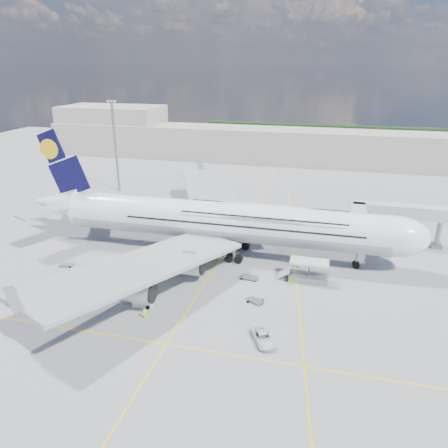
% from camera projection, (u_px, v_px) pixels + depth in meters
% --- Properties ---
extents(ground, '(300.00, 300.00, 0.00)m').
position_uv_depth(ground, '(208.00, 277.00, 76.22)').
color(ground, gray).
rests_on(ground, ground).
extents(taxi_line_main, '(0.25, 220.00, 0.01)m').
position_uv_depth(taxi_line_main, '(208.00, 277.00, 76.21)').
color(taxi_line_main, yellow).
rests_on(taxi_line_main, ground).
extents(taxi_line_cross, '(120.00, 0.25, 0.01)m').
position_uv_depth(taxi_line_cross, '(166.00, 344.00, 58.08)').
color(taxi_line_cross, yellow).
rests_on(taxi_line_cross, ground).
extents(taxi_line_diag, '(14.16, 99.06, 0.01)m').
position_uv_depth(taxi_line_diag, '(295.00, 261.00, 82.03)').
color(taxi_line_diag, yellow).
rests_on(taxi_line_diag, ground).
extents(airliner, '(77.26, 79.15, 23.71)m').
position_uv_depth(airliner, '(224.00, 221.00, 82.80)').
color(airliner, white).
rests_on(airliner, ground).
extents(jet_bridge, '(18.80, 12.10, 8.50)m').
position_uv_depth(jet_bridge, '(383.00, 215.00, 85.87)').
color(jet_bridge, '#B7B7BC').
rests_on(jet_bridge, ground).
extents(cargo_loader, '(8.53, 3.20, 3.67)m').
position_uv_depth(cargo_loader, '(307.00, 274.00, 74.50)').
color(cargo_loader, silver).
rests_on(cargo_loader, ground).
extents(light_mast, '(3.00, 0.70, 25.50)m').
position_uv_depth(light_mast, '(115.00, 145.00, 121.64)').
color(light_mast, gray).
rests_on(light_mast, ground).
extents(terminal, '(180.00, 16.00, 12.00)m').
position_uv_depth(terminal, '(281.00, 146.00, 160.23)').
color(terminal, '#B2AD9E').
rests_on(terminal, ground).
extents(hangar, '(40.00, 22.00, 18.00)m').
position_uv_depth(hangar, '(113.00, 128.00, 179.94)').
color(hangar, '#B2AD9E').
rests_on(hangar, ground).
extents(tree_line, '(160.00, 6.00, 8.00)m').
position_uv_depth(tree_line, '(384.00, 136.00, 192.45)').
color(tree_line, '#193814').
rests_on(tree_line, ground).
extents(dolly_row_a, '(2.72, 1.46, 1.72)m').
position_uv_depth(dolly_row_a, '(113.00, 263.00, 79.39)').
color(dolly_row_a, gray).
rests_on(dolly_row_a, ground).
extents(dolly_row_b, '(3.32, 2.08, 1.98)m').
position_uv_depth(dolly_row_b, '(135.00, 269.00, 76.66)').
color(dolly_row_b, gray).
rests_on(dolly_row_b, ground).
extents(dolly_row_c, '(3.01, 2.13, 0.40)m').
position_uv_depth(dolly_row_c, '(123.00, 267.00, 79.05)').
color(dolly_row_c, gray).
rests_on(dolly_row_c, ground).
extents(dolly_back, '(2.82, 1.92, 0.38)m').
position_uv_depth(dolly_back, '(67.00, 265.00, 79.98)').
color(dolly_back, gray).
rests_on(dolly_back, ground).
extents(dolly_nose_far, '(3.02, 2.57, 0.39)m').
position_uv_depth(dolly_nose_far, '(255.00, 300.00, 68.09)').
color(dolly_nose_far, gray).
rests_on(dolly_nose_far, ground).
extents(dolly_nose_near, '(3.25, 2.05, 0.45)m').
position_uv_depth(dolly_nose_near, '(249.00, 277.00, 75.31)').
color(dolly_nose_near, gray).
rests_on(dolly_nose_near, ground).
extents(baggage_tug, '(3.05, 1.64, 1.83)m').
position_uv_depth(baggage_tug, '(143.00, 302.00, 66.77)').
color(baggage_tug, silver).
rests_on(baggage_tug, ground).
extents(catering_truck_inner, '(7.41, 2.99, 4.41)m').
position_uv_depth(catering_truck_inner, '(232.00, 223.00, 95.16)').
color(catering_truck_inner, gray).
rests_on(catering_truck_inner, ground).
extents(catering_truck_outer, '(6.77, 2.88, 3.97)m').
position_uv_depth(catering_truck_outer, '(212.00, 194.00, 116.84)').
color(catering_truck_outer, gray).
rests_on(catering_truck_outer, ground).
extents(service_van, '(4.31, 5.51, 1.39)m').
position_uv_depth(service_van, '(263.00, 338.00, 58.27)').
color(service_van, silver).
rests_on(service_van, ground).
extents(crew_nose, '(0.82, 0.84, 1.95)m').
position_uv_depth(crew_nose, '(327.00, 261.00, 79.78)').
color(crew_nose, '#ABEE19').
rests_on(crew_nose, ground).
extents(crew_loader, '(0.89, 0.77, 1.56)m').
position_uv_depth(crew_loader, '(291.00, 282.00, 72.61)').
color(crew_loader, '#BFFE1A').
rests_on(crew_loader, ground).
extents(crew_wing, '(0.77, 0.96, 1.52)m').
position_uv_depth(crew_wing, '(116.00, 272.00, 76.20)').
color(crew_wing, '#BEFF1A').
rests_on(crew_wing, ground).
extents(crew_van, '(0.97, 1.05, 1.81)m').
position_uv_depth(crew_van, '(298.00, 262.00, 79.49)').
color(crew_van, '#E0F319').
rests_on(crew_van, ground).
extents(crew_tug, '(1.20, 0.93, 1.64)m').
position_uv_depth(crew_tug, '(145.00, 314.00, 63.53)').
color(crew_tug, '#BDFF1A').
rests_on(crew_tug, ground).
extents(cone_wing_left_inner, '(0.44, 0.44, 0.57)m').
position_uv_depth(cone_wing_left_inner, '(175.00, 218.00, 103.83)').
color(cone_wing_left_inner, '#FF580D').
rests_on(cone_wing_left_inner, ground).
extents(cone_wing_left_outer, '(0.45, 0.45, 0.57)m').
position_uv_depth(cone_wing_left_outer, '(219.00, 202.00, 115.25)').
color(cone_wing_left_outer, '#FF580D').
rests_on(cone_wing_left_outer, ground).
extents(cone_wing_right_inner, '(0.38, 0.38, 0.49)m').
position_uv_depth(cone_wing_right_inner, '(168.00, 265.00, 79.91)').
color(cone_wing_right_inner, '#FF580D').
rests_on(cone_wing_right_inner, ground).
extents(cone_wing_right_outer, '(0.49, 0.49, 0.63)m').
position_uv_depth(cone_wing_right_outer, '(77.00, 316.00, 63.94)').
color(cone_wing_right_outer, '#FF580D').
rests_on(cone_wing_right_outer, ground).
extents(cone_tail, '(0.42, 0.42, 0.54)m').
position_uv_depth(cone_tail, '(62.00, 250.00, 86.39)').
color(cone_tail, '#FF580D').
rests_on(cone_tail, ground).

